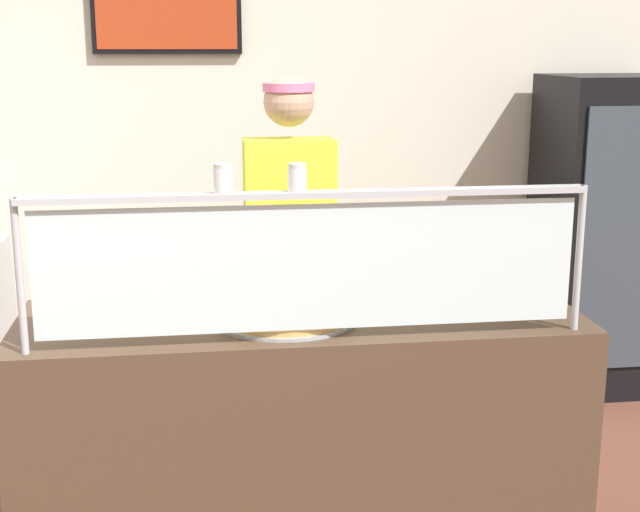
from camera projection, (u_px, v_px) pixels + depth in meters
ground_plane at (285, 474)px, 4.01m from camera, size 12.00×12.00×0.00m
shop_rear_unit at (259, 141)px, 4.97m from camera, size 6.39×0.13×2.70m
serving_counter at (302, 440)px, 3.26m from camera, size 1.99×0.67×0.95m
sneeze_guard at (311, 249)px, 2.81m from camera, size 1.81×0.06×0.49m
pizza_tray at (285, 314)px, 3.11m from camera, size 0.51×0.51×0.04m
pizza_server at (288, 310)px, 3.09m from camera, size 0.12×0.29×0.01m
parmesan_shaker at (223, 180)px, 2.72m from camera, size 0.06×0.06×0.09m
pepper_flake_shaker at (297, 179)px, 2.76m from camera, size 0.06×0.06×0.09m
worker_figure at (291, 255)px, 3.81m from camera, size 0.41×0.50×1.76m
drink_fridge at (605, 234)px, 4.91m from camera, size 0.68×0.65×1.72m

